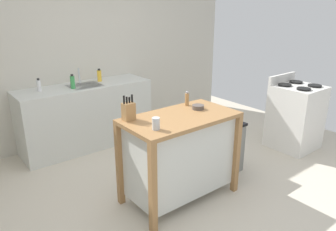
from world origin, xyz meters
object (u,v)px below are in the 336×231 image
sink_faucet (79,76)px  knife_block (129,111)px  kitchen_island (180,153)px  bottle_hand_soap (73,82)px  trash_bin (227,147)px  bowl_ceramic_small (198,107)px  bottle_spray_cleaner (39,85)px  pepper_grinder (187,99)px  bottle_dish_soap (99,76)px  drinking_cup (156,124)px  stove (295,117)px

sink_faucet → knife_block: bearing=-98.9°
kitchen_island → bottle_hand_soap: bearing=102.0°
kitchen_island → trash_bin: 0.85m
kitchen_island → bowl_ceramic_small: 0.52m
bottle_spray_cleaner → trash_bin: bearing=-48.9°
pepper_grinder → trash_bin: 0.88m
bottle_dish_soap → bottle_spray_cleaner: (-0.87, -0.03, -0.01)m
bottle_dish_soap → knife_block: bearing=-108.1°
trash_bin → bottle_dish_soap: (-0.73, 1.87, 0.67)m
drinking_cup → pepper_grinder: (0.69, 0.37, 0.02)m
drinking_cup → sink_faucet: (0.22, 2.14, 0.04)m
drinking_cup → stove: (2.53, 0.11, -0.52)m
pepper_grinder → trash_bin: (0.54, -0.15, -0.68)m
bottle_dish_soap → stove: size_ratio=0.18×
bottle_hand_soap → bottle_spray_cleaner: bottle_hand_soap is taller
knife_block → bottle_spray_cleaner: knife_block is taller
bottle_dish_soap → stove: bearing=-44.2°
drinking_cup → sink_faucet: 2.15m
trash_bin → stove: size_ratio=0.61×
pepper_grinder → bottle_spray_cleaner: 1.99m
bottle_hand_soap → bottle_spray_cleaner: 0.42m
knife_block → bottle_hand_soap: size_ratio=1.29×
pepper_grinder → bottle_hand_soap: size_ratio=0.84×
drinking_cup → bottle_spray_cleaner: size_ratio=0.65×
kitchen_island → drinking_cup: bearing=-160.7°
bowl_ceramic_small → stove: bearing=-2.7°
kitchen_island → bottle_hand_soap: size_ratio=6.03×
kitchen_island → bowl_ceramic_small: size_ratio=9.23×
stove → drinking_cup: bearing=-177.5°
bowl_ceramic_small → pepper_grinder: (-0.01, 0.17, 0.05)m
drinking_cup → pepper_grinder: bearing=28.1°
pepper_grinder → sink_faucet: sink_faucet is taller
trash_bin → kitchen_island: bearing=-175.1°
pepper_grinder → bottle_hand_soap: (-0.66, 1.55, -0.00)m
trash_bin → sink_faucet: 2.28m
drinking_cup → trash_bin: drinking_cup is taller
bottle_dish_soap → bottle_spray_cleaner: size_ratio=1.08×
drinking_cup → bottle_hand_soap: 1.91m
knife_block → bowl_ceramic_small: (0.75, -0.16, -0.07)m
trash_bin → bottle_spray_cleaner: size_ratio=3.67×
knife_block → kitchen_island: bearing=-25.1°
pepper_grinder → bowl_ceramic_small: bearing=-88.2°
drinking_cup → bottle_hand_soap: bottle_hand_soap is taller
bottle_spray_cleaner → kitchen_island: bearing=-67.8°
kitchen_island → pepper_grinder: size_ratio=7.17×
kitchen_island → trash_bin: size_ratio=1.85×
trash_bin → bottle_dish_soap: bottle_dish_soap is taller
bowl_ceramic_small → drinking_cup: 0.72m
bottle_spray_cleaner → bottle_dish_soap: bearing=2.1°
sink_faucet → bottle_dish_soap: size_ratio=1.19×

